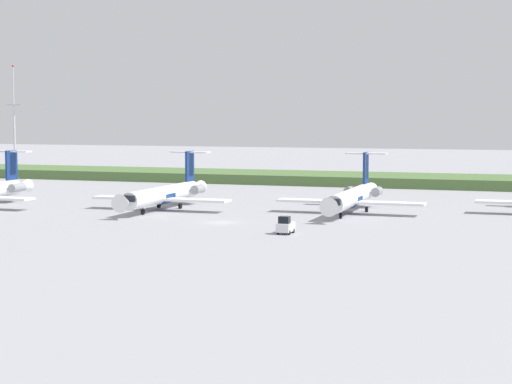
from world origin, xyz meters
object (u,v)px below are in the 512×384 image
Objects in this scene: regional_jet_fourth at (352,197)px; baggage_tug at (285,226)px; regional_jet_third at (165,194)px; antenna_mast at (14,132)px.

regional_jet_fourth reaches higher than baggage_tug.
antenna_mast is (-62.24, 50.94, 8.62)m from regional_jet_third.
baggage_tug is (-3.11, -26.13, -1.53)m from regional_jet_fourth.
regional_jet_third is 34.16m from baggage_tug.
regional_jet_third and regional_jet_fourth have the same top height.
baggage_tug is at bearing -39.18° from antenna_mast.
regional_jet_fourth is at bearing -26.70° from antenna_mast.
antenna_mast reaches higher than regional_jet_fourth.
regional_jet_third is 1.00× the size of regional_jet_fourth.
regional_jet_fourth is 26.36m from baggage_tug.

